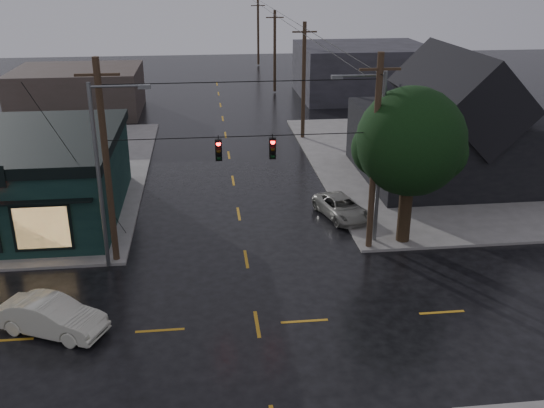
{
  "coord_description": "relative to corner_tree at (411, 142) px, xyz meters",
  "views": [
    {
      "loc": [
        -1.86,
        -21.48,
        14.01
      ],
      "look_at": [
        1.09,
        4.01,
        3.76
      ],
      "focal_mm": 40.0,
      "sensor_mm": 36.0,
      "label": 1
    }
  ],
  "objects": [
    {
      "name": "utility_pole_ne",
      "position": [
        -1.99,
        -0.5,
        -5.59
      ],
      "size": [
        2.0,
        0.32,
        10.15
      ],
      "primitive_type": null,
      "color": "black",
      "rests_on": "ground"
    },
    {
      "name": "corner_tree",
      "position": [
        0.0,
        0.0,
        0.0
      ],
      "size": [
        5.58,
        5.58,
        8.27
      ],
      "color": "black",
      "rests_on": "ground"
    },
    {
      "name": "bg_building_west",
      "position": [
        -22.49,
        33.0,
        -3.39
      ],
      "size": [
        12.0,
        10.0,
        4.4
      ],
      "primitive_type": "cube",
      "color": "#3B312A",
      "rests_on": "ground"
    },
    {
      "name": "sidewalk_ne",
      "position": [
        11.51,
        13.0,
        -5.52
      ],
      "size": [
        28.0,
        28.0,
        0.15
      ],
      "primitive_type": "cube",
      "color": "slate",
      "rests_on": "ground"
    },
    {
      "name": "utility_pole_nw",
      "position": [
        -14.99,
        -0.5,
        -5.59
      ],
      "size": [
        2.0,
        0.32,
        10.15
      ],
      "primitive_type": null,
      "color": "black",
      "rests_on": "ground"
    },
    {
      "name": "span_signal_assembly",
      "position": [
        -8.4,
        -0.5,
        0.11
      ],
      "size": [
        13.0,
        0.48,
        1.23
      ],
      "color": "black",
      "rests_on": "ground"
    },
    {
      "name": "utility_pole_far_b",
      "position": [
        -1.99,
        41.0,
        -5.59
      ],
      "size": [
        2.0,
        0.32,
        9.15
      ],
      "primitive_type": null,
      "color": "black",
      "rests_on": "ground"
    },
    {
      "name": "streetlight_nw",
      "position": [
        -15.29,
        -1.2,
        -5.59
      ],
      "size": [
        5.4,
        0.3,
        9.15
      ],
      "primitive_type": null,
      "color": "slate",
      "rests_on": "ground"
    },
    {
      "name": "ne_building",
      "position": [
        6.51,
        10.0,
        -1.12
      ],
      "size": [
        12.6,
        11.6,
        8.75
      ],
      "color": "black",
      "rests_on": "ground"
    },
    {
      "name": "utility_pole_far_a",
      "position": [
        -1.99,
        21.0,
        -5.59
      ],
      "size": [
        2.0,
        0.32,
        9.65
      ],
      "primitive_type": null,
      "color": "black",
      "rests_on": "ground"
    },
    {
      "name": "ground_plane",
      "position": [
        -8.49,
        -7.0,
        -5.59
      ],
      "size": [
        160.0,
        160.0,
        0.0
      ],
      "primitive_type": "plane",
      "color": "black"
    },
    {
      "name": "suv_silver",
      "position": [
        -2.49,
        3.79,
        -4.98
      ],
      "size": [
        3.13,
        4.8,
        1.23
      ],
      "primitive_type": "imported",
      "rotation": [
        0.0,
        0.0,
        0.27
      ],
      "color": "gray",
      "rests_on": "ground"
    },
    {
      "name": "sedan_cream",
      "position": [
        -16.78,
        -6.63,
        -4.85
      ],
      "size": [
        4.75,
        3.3,
        1.48
      ],
      "primitive_type": "imported",
      "rotation": [
        0.0,
        0.0,
        1.14
      ],
      "color": "beige",
      "rests_on": "ground"
    },
    {
      "name": "bg_building_east",
      "position": [
        7.51,
        38.0,
        -2.79
      ],
      "size": [
        14.0,
        12.0,
        5.6
      ],
      "primitive_type": "cube",
      "color": "#28272C",
      "rests_on": "ground"
    },
    {
      "name": "streetlight_ne",
      "position": [
        -1.49,
        0.2,
        -5.59
      ],
      "size": [
        5.4,
        0.3,
        9.15
      ],
      "primitive_type": null,
      "color": "slate",
      "rests_on": "ground"
    },
    {
      "name": "utility_pole_far_c",
      "position": [
        -1.99,
        61.0,
        -5.59
      ],
      "size": [
        2.0,
        0.32,
        9.15
      ],
      "primitive_type": null,
      "color": "black",
      "rests_on": "ground"
    }
  ]
}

